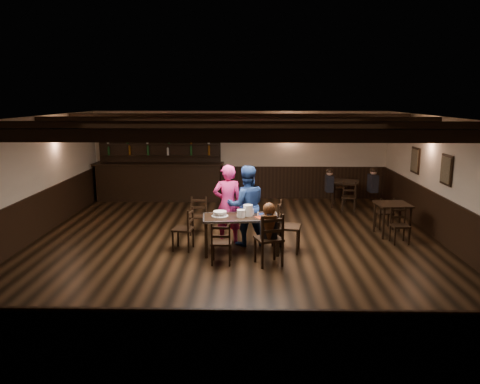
{
  "coord_description": "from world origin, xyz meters",
  "views": [
    {
      "loc": [
        0.29,
        -9.38,
        3.11
      ],
      "look_at": [
        0.09,
        0.2,
        1.16
      ],
      "focal_mm": 35.0,
      "sensor_mm": 36.0,
      "label": 1
    }
  ],
  "objects_px": {
    "bar_counter": "(160,176)",
    "chair_near_right": "(271,236)",
    "chair_near_left": "(221,240)",
    "dining_table": "(241,220)",
    "man_blue": "(246,206)",
    "woman_pink": "(228,204)",
    "cake": "(220,214)"
  },
  "relations": [
    {
      "from": "bar_counter",
      "to": "chair_near_right",
      "type": "bearing_deg",
      "value": -61.23
    },
    {
      "from": "chair_near_left",
      "to": "bar_counter",
      "type": "relative_size",
      "value": 0.21
    },
    {
      "from": "chair_near_right",
      "to": "dining_table",
      "type": "bearing_deg",
      "value": 125.57
    },
    {
      "from": "bar_counter",
      "to": "man_blue",
      "type": "bearing_deg",
      "value": -58.73
    },
    {
      "from": "woman_pink",
      "to": "man_blue",
      "type": "distance_m",
      "value": 0.41
    },
    {
      "from": "chair_near_right",
      "to": "cake",
      "type": "bearing_deg",
      "value": 141.36
    },
    {
      "from": "woman_pink",
      "to": "bar_counter",
      "type": "distance_m",
      "value": 4.9
    },
    {
      "from": "dining_table",
      "to": "bar_counter",
      "type": "distance_m",
      "value": 5.59
    },
    {
      "from": "dining_table",
      "to": "cake",
      "type": "distance_m",
      "value": 0.45
    },
    {
      "from": "cake",
      "to": "bar_counter",
      "type": "distance_m",
      "value": 5.41
    },
    {
      "from": "chair_near_left",
      "to": "cake",
      "type": "distance_m",
      "value": 0.82
    },
    {
      "from": "chair_near_left",
      "to": "chair_near_right",
      "type": "height_order",
      "value": "chair_near_right"
    },
    {
      "from": "chair_near_left",
      "to": "man_blue",
      "type": "bearing_deg",
      "value": 69.91
    },
    {
      "from": "dining_table",
      "to": "bar_counter",
      "type": "xyz_separation_m",
      "value": [
        -2.59,
        4.96,
        0.06
      ]
    },
    {
      "from": "chair_near_right",
      "to": "cake",
      "type": "height_order",
      "value": "chair_near_right"
    },
    {
      "from": "chair_near_left",
      "to": "chair_near_right",
      "type": "distance_m",
      "value": 0.93
    },
    {
      "from": "dining_table",
      "to": "woman_pink",
      "type": "relative_size",
      "value": 0.93
    },
    {
      "from": "chair_near_left",
      "to": "bar_counter",
      "type": "distance_m",
      "value": 6.13
    },
    {
      "from": "dining_table",
      "to": "woman_pink",
      "type": "bearing_deg",
      "value": 115.33
    },
    {
      "from": "dining_table",
      "to": "chair_near_left",
      "type": "height_order",
      "value": "chair_near_left"
    },
    {
      "from": "chair_near_left",
      "to": "cake",
      "type": "xyz_separation_m",
      "value": [
        -0.07,
        0.75,
        0.32
      ]
    },
    {
      "from": "chair_near_right",
      "to": "chair_near_left",
      "type": "bearing_deg",
      "value": 177.57
    },
    {
      "from": "dining_table",
      "to": "man_blue",
      "type": "bearing_deg",
      "value": 78.48
    },
    {
      "from": "woman_pink",
      "to": "bar_counter",
      "type": "height_order",
      "value": "bar_counter"
    },
    {
      "from": "chair_near_right",
      "to": "woman_pink",
      "type": "relative_size",
      "value": 0.58
    },
    {
      "from": "chair_near_right",
      "to": "woman_pink",
      "type": "xyz_separation_m",
      "value": [
        -0.86,
        1.41,
        0.27
      ]
    },
    {
      "from": "chair_near_right",
      "to": "woman_pink",
      "type": "height_order",
      "value": "woman_pink"
    },
    {
      "from": "chair_near_left",
      "to": "chair_near_right",
      "type": "relative_size",
      "value": 0.82
    },
    {
      "from": "man_blue",
      "to": "chair_near_left",
      "type": "bearing_deg",
      "value": 61.86
    },
    {
      "from": "chair_near_right",
      "to": "bar_counter",
      "type": "bearing_deg",
      "value": 118.77
    },
    {
      "from": "dining_table",
      "to": "man_blue",
      "type": "relative_size",
      "value": 0.93
    },
    {
      "from": "cake",
      "to": "bar_counter",
      "type": "bearing_deg",
      "value": 113.59
    }
  ]
}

